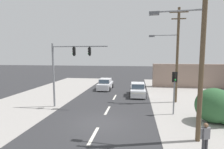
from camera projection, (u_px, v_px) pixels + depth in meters
name	position (u px, v px, depth m)	size (l,w,h in m)	color
ground_plane	(100.00, 123.00, 12.65)	(140.00, 140.00, 0.00)	#303033
lane_dash_near	(94.00, 135.00, 10.68)	(0.20, 2.40, 0.01)	silver
lane_dash_mid	(107.00, 110.00, 15.60)	(0.20, 2.40, 0.01)	silver
lane_dash_far	(115.00, 97.00, 20.52)	(0.20, 2.40, 0.01)	silver
kerb_right_verge	(221.00, 120.00, 13.32)	(10.00, 44.00, 0.02)	#A39E99
kerb_left_verge	(27.00, 103.00, 17.81)	(8.00, 40.00, 0.02)	#A39E99
utility_pole_foreground_right	(200.00, 45.00, 9.43)	(3.78, 0.48, 10.13)	brown
utility_pole_midground_right	(176.00, 53.00, 17.75)	(3.78, 0.31, 9.62)	brown
traffic_signal_mast	(66.00, 63.00, 16.12)	(5.29, 0.45, 6.00)	slate
pedestal_signal_right_kerb	(174.00, 86.00, 14.23)	(0.44, 0.31, 3.56)	slate
roadside_bush	(216.00, 107.00, 12.57)	(2.73, 2.34, 2.55)	#2D5B33
shopfront_wall_far	(193.00, 76.00, 26.61)	(12.00, 1.00, 3.60)	gray
sedan_kerbside_parked	(138.00, 90.00, 21.31)	(1.97, 4.28, 1.56)	silver
sedan_oncoming_near	(105.00, 84.00, 25.37)	(1.91, 4.25, 1.56)	silver
pedestrian_at_kerb	(205.00, 137.00, 8.50)	(0.52, 0.35, 1.63)	#333338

